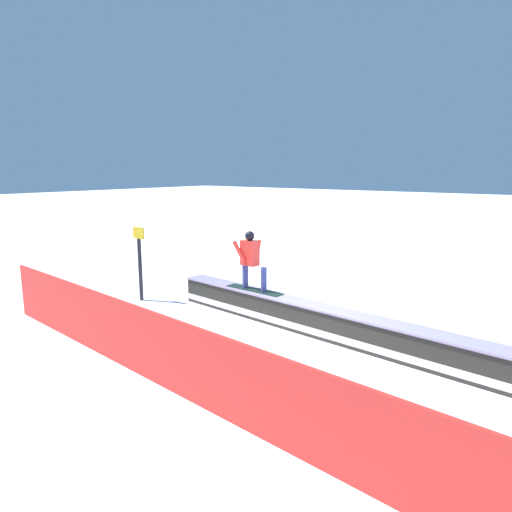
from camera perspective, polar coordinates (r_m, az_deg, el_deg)
The scene contains 5 objects.
ground_plane at distance 9.88m, azimuth 7.34°, elevation -9.59°, with size 120.00×120.00×0.00m, color white.
grind_box at distance 9.79m, azimuth 7.39°, elevation -8.00°, with size 7.81×1.27×0.64m.
snowboarder at distance 10.63m, azimuth -0.63°, elevation -0.35°, with size 1.53×0.42×1.38m.
safety_fence at distance 6.99m, azimuth -7.78°, elevation -13.19°, with size 12.50×0.06×1.20m, color red.
trail_marker at distance 12.35m, azimuth -14.20°, elevation -0.67°, with size 0.40×0.10×1.94m.
Camera 1 is at (-4.55, 8.08, 3.43)m, focal length 32.27 mm.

